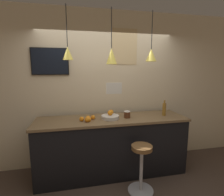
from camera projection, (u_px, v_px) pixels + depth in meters
The scene contains 13 objects.
back_wall at pixel (107, 89), 3.37m from camera, with size 8.00×0.06×2.90m.
service_counter at pixel (112, 145), 3.08m from camera, with size 2.57×0.71×1.00m.
bar_stool at pixel (141, 163), 2.59m from camera, with size 0.39×0.39×0.73m.
fruit_bowl at pixel (110, 116), 2.96m from camera, with size 0.30×0.30×0.14m.
orange_pile at pixel (88, 119), 2.83m from camera, with size 0.27×0.20×0.08m.
juice_bottle at pixel (164, 109), 3.15m from camera, with size 0.06×0.06×0.28m.
spread_jar at pixel (127, 114), 3.01m from camera, with size 0.11×0.11×0.12m.
pendant_lamp_left at pixel (68, 53), 2.71m from camera, with size 0.16×0.16×0.82m.
pendant_lamp_middle at pixel (112, 56), 2.86m from camera, with size 0.18×0.18×0.89m.
pendant_lamp_right at pixel (151, 55), 3.00m from camera, with size 0.18×0.18×0.84m.
mounted_tv at pixel (50, 61), 3.02m from camera, with size 0.63×0.04×0.46m.
hanging_menu_board at pixel (114, 88), 2.64m from camera, with size 0.24×0.01×0.17m.
wall_poster at pixel (125, 47), 3.27m from camera, with size 0.48×0.01×0.66m.
Camera 1 is at (-0.61, -2.15, 1.85)m, focal length 28.00 mm.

